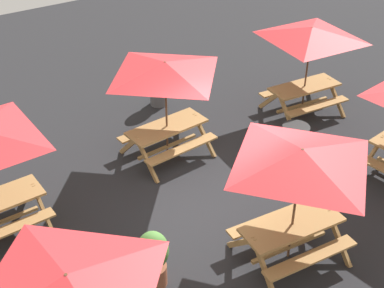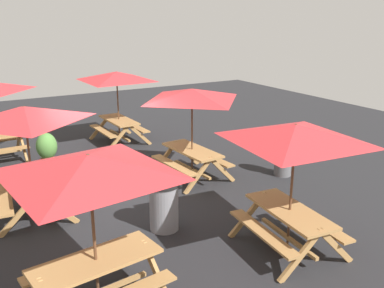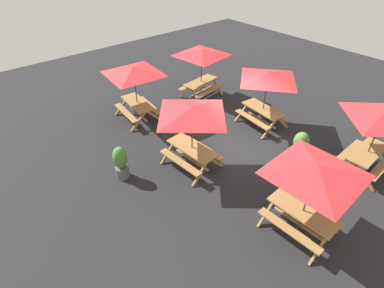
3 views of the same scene
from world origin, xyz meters
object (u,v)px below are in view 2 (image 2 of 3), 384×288
(picnic_table_5, at_px, (295,142))
(potted_plant_0, at_px, (47,152))
(potted_plant_1, at_px, (284,153))
(picnic_table_4, at_px, (25,122))
(trash_bin_gray, at_px, (164,205))
(picnic_table_0, at_px, (192,101))
(picnic_table_3, at_px, (117,81))
(picnic_table_1, at_px, (90,177))

(picnic_table_5, height_order, potted_plant_0, picnic_table_5)
(potted_plant_0, distance_m, potted_plant_1, 6.12)
(picnic_table_4, xyz_separation_m, trash_bin_gray, (-1.96, -2.05, -1.49))
(potted_plant_0, bearing_deg, picnic_table_0, -124.80)
(picnic_table_0, xyz_separation_m, potted_plant_1, (-1.03, -2.13, -1.37))
(picnic_table_0, xyz_separation_m, picnic_table_4, (-0.13, 3.88, 0.00))
(picnic_table_3, xyz_separation_m, trash_bin_gray, (-6.04, 1.39, -1.49))
(potted_plant_0, relative_size, potted_plant_1, 0.92)
(picnic_table_1, bearing_deg, trash_bin_gray, -146.55)
(picnic_table_0, relative_size, picnic_table_3, 0.83)
(picnic_table_0, xyz_separation_m, picnic_table_5, (-3.86, 0.27, 0.00))
(picnic_table_3, distance_m, potted_plant_0, 3.50)
(potted_plant_1, bearing_deg, picnic_table_1, 114.63)
(picnic_table_5, xyz_separation_m, potted_plant_0, (6.02, 2.84, -1.40))
(picnic_table_4, distance_m, potted_plant_0, 2.79)
(picnic_table_3, xyz_separation_m, picnic_table_4, (-4.09, 3.44, 0.00))
(potted_plant_1, bearing_deg, picnic_table_4, 81.53)
(picnic_table_1, xyz_separation_m, potted_plant_0, (5.85, -0.59, -1.40))
(picnic_table_0, height_order, potted_plant_1, picnic_table_0)
(trash_bin_gray, bearing_deg, potted_plant_1, -74.99)
(picnic_table_5, height_order, potted_plant_1, picnic_table_5)
(picnic_table_1, height_order, picnic_table_4, same)
(picnic_table_4, height_order, potted_plant_1, picnic_table_4)
(potted_plant_0, bearing_deg, picnic_table_4, 161.21)
(picnic_table_1, bearing_deg, picnic_table_5, 169.77)
(potted_plant_1, bearing_deg, picnic_table_5, 139.80)
(picnic_table_5, bearing_deg, potted_plant_1, -34.83)
(picnic_table_4, distance_m, trash_bin_gray, 3.20)
(picnic_table_3, height_order, trash_bin_gray, picnic_table_3)
(picnic_table_0, xyz_separation_m, trash_bin_gray, (-2.09, 1.84, -1.49))
(picnic_table_4, relative_size, potted_plant_1, 1.95)
(picnic_table_3, bearing_deg, trash_bin_gray, 164.82)
(picnic_table_4, bearing_deg, picnic_table_5, -130.60)
(picnic_table_4, xyz_separation_m, picnic_table_5, (-3.73, -3.62, 0.00))
(picnic_table_5, bearing_deg, picnic_table_0, 1.40)
(trash_bin_gray, height_order, potted_plant_1, potted_plant_1)
(picnic_table_3, bearing_deg, potted_plant_1, -154.90)
(potted_plant_0, xyz_separation_m, potted_plant_1, (-3.18, -5.23, 0.02))
(picnic_table_0, height_order, trash_bin_gray, picnic_table_0)
(picnic_table_0, height_order, picnic_table_3, same)
(picnic_table_0, relative_size, picnic_table_5, 0.83)
(picnic_table_3, height_order, potted_plant_0, picnic_table_3)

